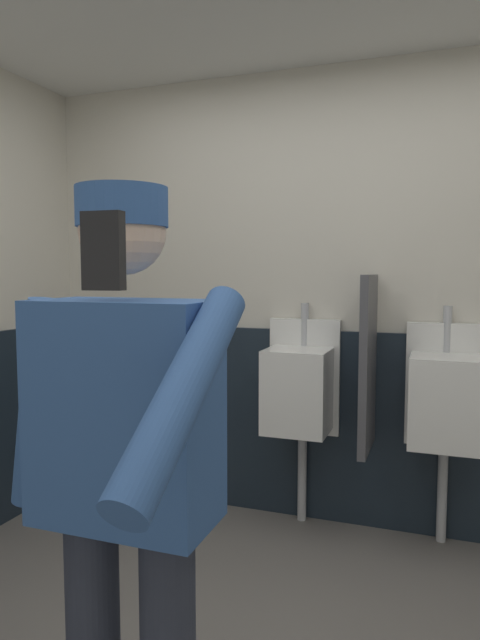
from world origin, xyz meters
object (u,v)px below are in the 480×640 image
at_px(urinal_left, 299,389).
at_px(urinal_middle, 445,399).
at_px(person, 125,461).
at_px(cell_phone, 103,251).

relative_size(urinal_left, urinal_middle, 1.00).
bearing_deg(urinal_middle, person, -113.24).
height_order(urinal_middle, person, person).
bearing_deg(cell_phone, urinal_left, 93.71).
distance_m(urinal_left, urinal_middle, 0.75).
xyz_separation_m(urinal_left, person, (-0.01, -1.77, 0.17)).
height_order(urinal_left, urinal_middle, same).
distance_m(urinal_middle, cell_phone, 2.41).
xyz_separation_m(person, cell_phone, (0.28, -0.50, 0.50)).
relative_size(person, cell_phone, 14.69).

